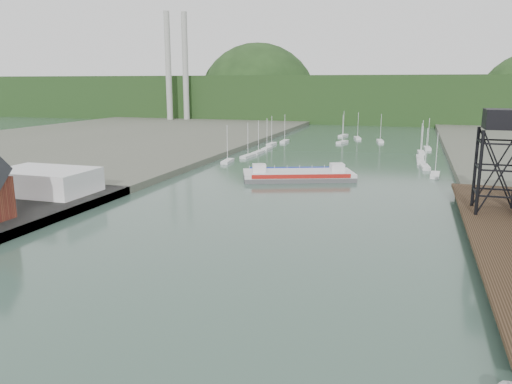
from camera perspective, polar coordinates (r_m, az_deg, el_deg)
The scene contains 6 objects.
white_shed at distance 102.53m, azimuth -22.97°, elevation 1.16°, with size 18.00×12.00×4.50m, color silver.
lift_tower at distance 85.45m, azimuth 26.40°, elevation 6.80°, with size 6.50×6.50×16.00m.
marina_sailboats at distance 167.57m, azimuth 9.90°, elevation 4.76°, with size 57.71×92.65×0.90m.
smokestacks at distance 288.81m, azimuth -9.03°, elevation 13.82°, with size 11.20×8.20×60.00m.
distant_hills at distance 328.83m, azimuth 13.22°, elevation 10.04°, with size 500.00×120.00×80.00m.
chain_ferry at distance 116.68m, azimuth 4.85°, elevation 1.97°, with size 27.30×18.51×3.65m.
Camera 1 is at (22.10, -26.23, 22.08)m, focal length 35.00 mm.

